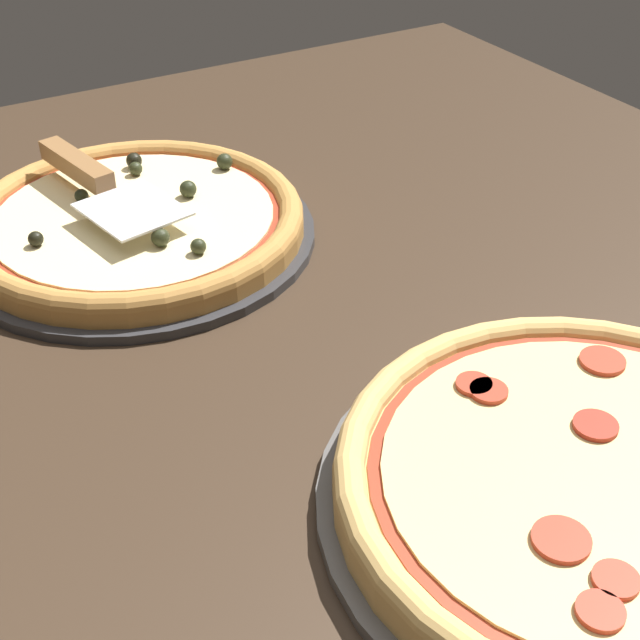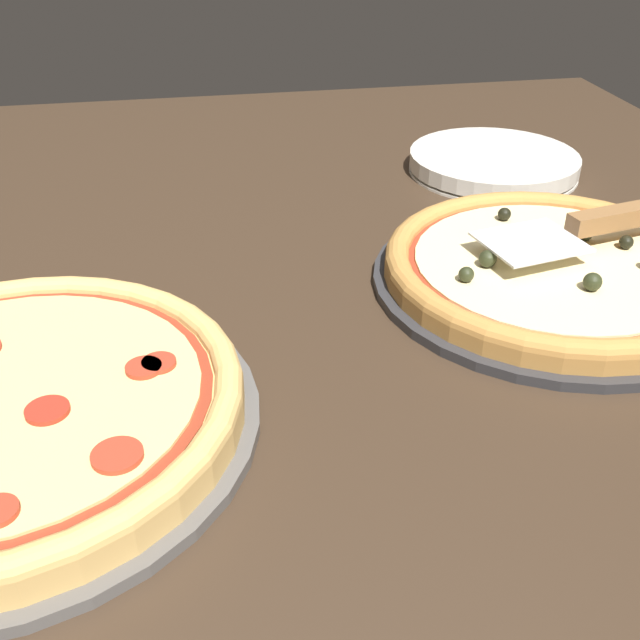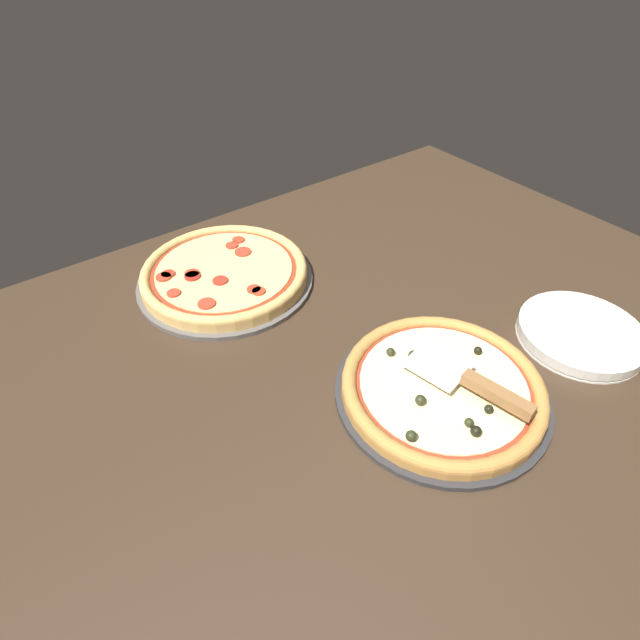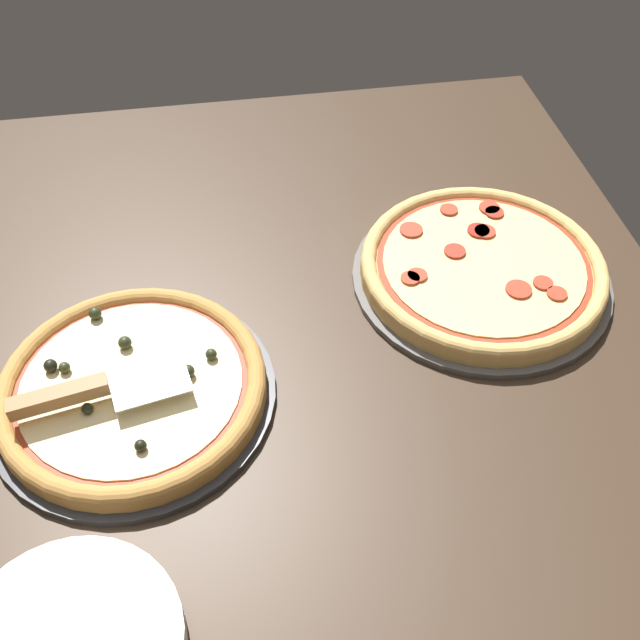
% 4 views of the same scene
% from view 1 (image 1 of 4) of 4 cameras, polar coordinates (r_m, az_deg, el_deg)
% --- Properties ---
extents(ground_plane, '(1.48, 1.20, 0.04)m').
position_cam_1_polar(ground_plane, '(0.79, -9.54, -2.15)').
color(ground_plane, '#38281C').
extents(pizza_pan_front, '(0.36, 0.36, 0.01)m').
position_cam_1_polar(pizza_pan_front, '(0.93, -11.65, 5.31)').
color(pizza_pan_front, '#2D2D30').
rests_on(pizza_pan_front, ground_plane).
extents(pizza_front, '(0.34, 0.34, 0.04)m').
position_cam_1_polar(pizza_front, '(0.92, -11.78, 6.30)').
color(pizza_front, '#B77F3D').
rests_on(pizza_front, pizza_pan_front).
extents(pizza_pan_back, '(0.38, 0.38, 0.01)m').
position_cam_1_polar(pizza_pan_back, '(0.65, 17.12, -11.31)').
color(pizza_pan_back, '#565451').
rests_on(pizza_pan_back, ground_plane).
extents(pizza_back, '(0.36, 0.36, 0.03)m').
position_cam_1_polar(pizza_back, '(0.63, 17.48, -9.92)').
color(pizza_back, '#DBAD60').
rests_on(pizza_back, pizza_pan_back).
extents(serving_spatula, '(0.10, 0.22, 0.02)m').
position_cam_1_polar(serving_spatula, '(0.94, -14.48, 8.91)').
color(serving_spatula, silver).
rests_on(serving_spatula, pizza_front).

